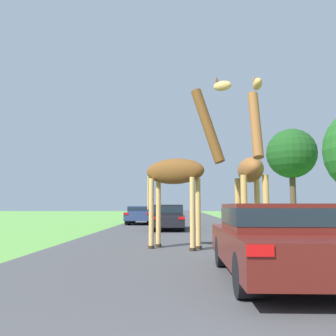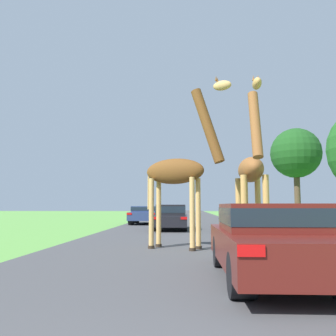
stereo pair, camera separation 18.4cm
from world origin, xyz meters
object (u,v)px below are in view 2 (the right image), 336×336
at_px(car_lead_maroon, 271,238).
at_px(giraffe_companion, 251,172).
at_px(car_queue_left, 144,214).
at_px(car_queue_right, 171,216).
at_px(tree_centre_back, 296,154).
at_px(giraffe_near_road, 181,168).

bearing_deg(car_lead_maroon, giraffe_companion, 83.61).
distance_m(car_lead_maroon, car_queue_left, 19.33).
distance_m(giraffe_companion, car_queue_right, 9.27).
xyz_separation_m(giraffe_companion, car_queue_left, (-4.96, 14.42, -1.64)).
height_order(car_lead_maroon, car_queue_left, car_lead_maroon).
bearing_deg(car_queue_left, car_lead_maroon, -76.64).
bearing_deg(giraffe_companion, car_queue_left, -69.45).
bearing_deg(car_lead_maroon, tree_centre_back, 71.65).
distance_m(giraffe_near_road, car_lead_maroon, 5.00).
height_order(giraffe_companion, car_queue_right, giraffe_companion).
bearing_deg(giraffe_companion, giraffe_near_road, 1.57).
height_order(car_queue_left, tree_centre_back, tree_centre_back).
xyz_separation_m(car_queue_right, tree_centre_back, (9.73, 9.28, 4.76)).
distance_m(giraffe_companion, car_lead_maroon, 4.70).
distance_m(car_queue_left, tree_centre_back, 13.29).
bearing_deg(giraffe_companion, tree_centre_back, -109.49).
bearing_deg(giraffe_near_road, car_lead_maroon, 43.04).
height_order(giraffe_companion, tree_centre_back, tree_centre_back).
bearing_deg(tree_centre_back, giraffe_companion, -111.07).
height_order(giraffe_near_road, car_queue_left, giraffe_near_road).
distance_m(giraffe_near_road, car_queue_left, 14.79).
height_order(giraffe_companion, car_lead_maroon, giraffe_companion).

